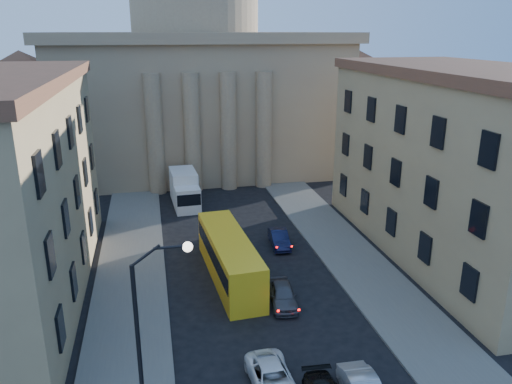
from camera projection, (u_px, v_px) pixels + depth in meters
sidewalk_left at (129, 310)px, 31.92m from camera, size 5.00×60.00×0.15m
sidewalk_right at (376, 284)px, 35.29m from camera, size 5.00×60.00×0.15m
church at (197, 73)px, 64.85m from camera, size 68.02×28.76×36.60m
building_right at (463, 163)px, 38.44m from camera, size 11.60×26.60×14.70m
street_lamp at (149, 321)px, 21.31m from camera, size 2.62×0.44×8.83m
car_left_mid at (272, 379)px, 24.80m from camera, size 2.20×4.53×1.24m
car_right_far at (283, 295)px, 32.60m from camera, size 2.08×4.22×1.38m
car_right_distant at (279, 239)px, 41.51m from camera, size 1.69×4.06×1.31m
city_bus at (229, 256)px, 35.80m from camera, size 3.31×11.39×3.17m
box_truck at (185, 190)px, 51.00m from camera, size 2.78×6.40×3.45m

